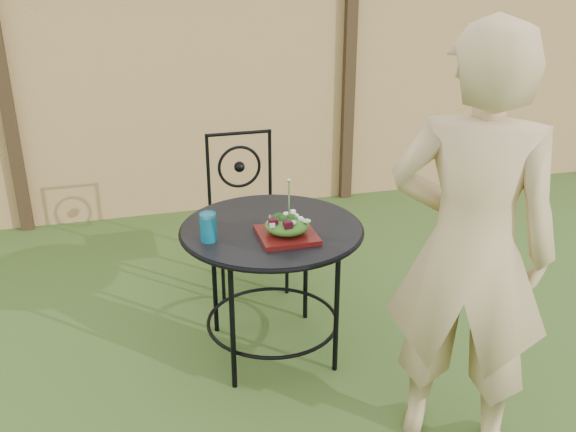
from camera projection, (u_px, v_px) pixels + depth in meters
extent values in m
plane|color=#274717|center=(253.00, 361.00, 3.37)|extent=(60.00, 60.00, 0.00)
cube|color=tan|center=(189.00, 102.00, 4.98)|extent=(8.00, 0.05, 1.80)
cube|color=black|center=(8.00, 107.00, 4.59)|extent=(0.09, 0.09, 1.90)
cube|color=black|center=(348.00, 88.00, 5.23)|extent=(0.09, 0.09, 1.90)
cylinder|color=black|center=(272.00, 228.00, 3.20)|extent=(0.90, 0.90, 0.02)
torus|color=black|center=(272.00, 229.00, 3.20)|extent=(0.92, 0.92, 0.02)
torus|color=black|center=(273.00, 320.00, 3.40)|extent=(0.70, 0.70, 0.02)
cylinder|color=black|center=(306.00, 264.00, 3.63)|extent=(0.03, 0.03, 0.71)
cylinder|color=black|center=(214.00, 275.00, 3.50)|extent=(0.03, 0.03, 0.71)
cylinder|color=black|center=(232.00, 325.00, 3.04)|extent=(0.03, 0.03, 0.71)
cylinder|color=black|center=(337.00, 310.00, 3.17)|extent=(0.03, 0.03, 0.71)
cube|color=black|center=(247.00, 218.00, 3.99)|extent=(0.46, 0.46, 0.03)
cylinder|color=black|center=(238.00, 133.00, 3.99)|extent=(0.42, 0.02, 0.02)
torus|color=black|center=(239.00, 167.00, 4.07)|extent=(0.28, 0.02, 0.28)
cylinder|color=black|center=(223.00, 270.00, 3.85)|extent=(0.02, 0.02, 0.44)
cylinder|color=black|center=(287.00, 262.00, 3.95)|extent=(0.02, 0.02, 0.44)
cylinder|color=black|center=(212.00, 242.00, 4.21)|extent=(0.02, 0.02, 0.44)
cylinder|color=black|center=(271.00, 236.00, 4.31)|extent=(0.02, 0.02, 0.44)
cylinder|color=black|center=(208.00, 173.00, 4.03)|extent=(0.02, 0.02, 0.50)
cylinder|color=black|center=(270.00, 167.00, 4.13)|extent=(0.02, 0.02, 0.50)
imported|color=tan|center=(470.00, 252.00, 2.52)|extent=(0.79, 0.73, 1.81)
cube|color=#4C100A|center=(287.00, 235.00, 3.07)|extent=(0.27, 0.27, 0.02)
ellipsoid|color=#235614|center=(287.00, 225.00, 3.05)|extent=(0.21, 0.21, 0.08)
cylinder|color=silver|center=(289.00, 199.00, 3.00)|extent=(0.01, 0.01, 0.18)
cylinder|color=#0B6583|center=(208.00, 227.00, 3.01)|extent=(0.08, 0.08, 0.14)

